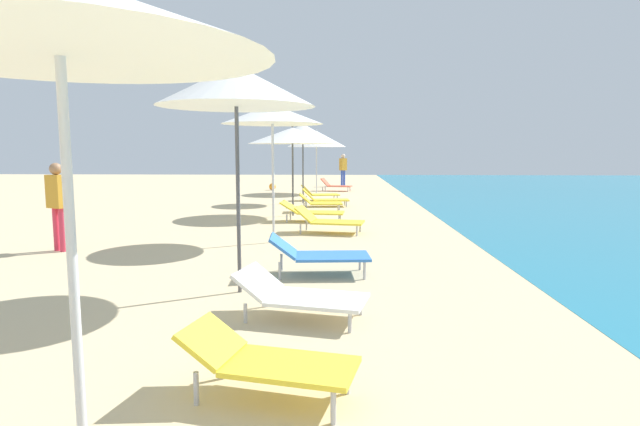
{
  "coord_description": "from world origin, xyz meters",
  "views": [
    {
      "loc": [
        0.77,
        1.35,
        1.82
      ],
      "look_at": [
        0.47,
        8.21,
        0.99
      ],
      "focal_mm": 28.74,
      "sensor_mm": 36.0,
      "label": 1
    }
  ],
  "objects_px": {
    "lounger_fourth_shoreside": "(328,220)",
    "lounger_fifth_inland": "(312,211)",
    "lounger_second_shoreside": "(267,360)",
    "lounger_third_inland": "(300,294)",
    "umbrella_sixth": "(303,131)",
    "umbrella_fourth": "(272,115)",
    "lounger_farthest_shoreside": "(335,185)",
    "person_walking_mid": "(343,167)",
    "person_walking_near": "(57,198)",
    "lounger_sixth_inland": "(324,198)",
    "lounger_fifth_shoreside": "(320,202)",
    "umbrella_farthest": "(317,139)",
    "umbrella_second": "(58,16)",
    "lounger_sixth_shoreside": "(319,193)",
    "beach_ball": "(272,187)",
    "lounger_third_shoreside": "(318,254)",
    "umbrella_fifth": "(293,136)",
    "umbrella_third": "(236,86)"
  },
  "relations": [
    {
      "from": "lounger_fourth_shoreside",
      "to": "lounger_fifth_inland",
      "type": "relative_size",
      "value": 0.95
    },
    {
      "from": "lounger_second_shoreside",
      "to": "lounger_third_inland",
      "type": "height_order",
      "value": "lounger_second_shoreside"
    },
    {
      "from": "lounger_second_shoreside",
      "to": "umbrella_sixth",
      "type": "bearing_deg",
      "value": 105.79
    },
    {
      "from": "umbrella_fourth",
      "to": "lounger_farthest_shoreside",
      "type": "height_order",
      "value": "umbrella_fourth"
    },
    {
      "from": "lounger_fourth_shoreside",
      "to": "person_walking_mid",
      "type": "bearing_deg",
      "value": 97.76
    },
    {
      "from": "person_walking_near",
      "to": "person_walking_mid",
      "type": "height_order",
      "value": "person_walking_mid"
    },
    {
      "from": "lounger_third_inland",
      "to": "person_walking_near",
      "type": "relative_size",
      "value": 0.94
    },
    {
      "from": "lounger_sixth_inland",
      "to": "lounger_fifth_shoreside",
      "type": "bearing_deg",
      "value": -98.79
    },
    {
      "from": "umbrella_farthest",
      "to": "person_walking_mid",
      "type": "bearing_deg",
      "value": 75.71
    },
    {
      "from": "umbrella_second",
      "to": "lounger_farthest_shoreside",
      "type": "height_order",
      "value": "umbrella_second"
    },
    {
      "from": "lounger_third_inland",
      "to": "lounger_fifth_shoreside",
      "type": "height_order",
      "value": "lounger_fifth_shoreside"
    },
    {
      "from": "lounger_third_inland",
      "to": "umbrella_fourth",
      "type": "distance_m",
      "value": 5.26
    },
    {
      "from": "lounger_sixth_inland",
      "to": "lounger_sixth_shoreside",
      "type": "bearing_deg",
      "value": 91.45
    },
    {
      "from": "person_walking_mid",
      "to": "beach_ball",
      "type": "height_order",
      "value": "person_walking_mid"
    },
    {
      "from": "lounger_third_shoreside",
      "to": "person_walking_near",
      "type": "relative_size",
      "value": 0.94
    },
    {
      "from": "umbrella_fifth",
      "to": "lounger_fifth_shoreside",
      "type": "distance_m",
      "value": 2.29
    },
    {
      "from": "lounger_third_inland",
      "to": "person_walking_near",
      "type": "bearing_deg",
      "value": 155.18
    },
    {
      "from": "lounger_third_shoreside",
      "to": "umbrella_fourth",
      "type": "distance_m",
      "value": 3.61
    },
    {
      "from": "person_walking_mid",
      "to": "beach_ball",
      "type": "distance_m",
      "value": 4.43
    },
    {
      "from": "umbrella_fourth",
      "to": "lounger_sixth_shoreside",
      "type": "distance_m",
      "value": 9.12
    },
    {
      "from": "lounger_fifth_inland",
      "to": "umbrella_farthest",
      "type": "distance_m",
      "value": 9.16
    },
    {
      "from": "lounger_second_shoreside",
      "to": "umbrella_fifth",
      "type": "xyz_separation_m",
      "value": [
        -0.84,
        10.78,
        1.95
      ]
    },
    {
      "from": "lounger_second_shoreside",
      "to": "umbrella_fourth",
      "type": "bearing_deg",
      "value": 109.7
    },
    {
      "from": "lounger_second_shoreside",
      "to": "lounger_third_inland",
      "type": "bearing_deg",
      "value": 99.7
    },
    {
      "from": "umbrella_second",
      "to": "beach_ball",
      "type": "xyz_separation_m",
      "value": [
        -1.92,
        21.39,
        -2.29
      ]
    },
    {
      "from": "lounger_farthest_shoreside",
      "to": "beach_ball",
      "type": "height_order",
      "value": "lounger_farthest_shoreside"
    },
    {
      "from": "lounger_fourth_shoreside",
      "to": "lounger_sixth_inland",
      "type": "height_order",
      "value": "lounger_sixth_inland"
    },
    {
      "from": "umbrella_second",
      "to": "lounger_third_inland",
      "type": "bearing_deg",
      "value": 73.68
    },
    {
      "from": "lounger_farthest_shoreside",
      "to": "beach_ball",
      "type": "distance_m",
      "value": 2.99
    },
    {
      "from": "person_walking_mid",
      "to": "lounger_fifth_shoreside",
      "type": "bearing_deg",
      "value": -47.82
    },
    {
      "from": "lounger_sixth_inland",
      "to": "lounger_farthest_shoreside",
      "type": "distance_m",
      "value": 6.59
    },
    {
      "from": "umbrella_sixth",
      "to": "beach_ball",
      "type": "relative_size",
      "value": 8.68
    },
    {
      "from": "umbrella_third",
      "to": "umbrella_fifth",
      "type": "distance_m",
      "value": 7.94
    },
    {
      "from": "lounger_fourth_shoreside",
      "to": "lounger_farthest_shoreside",
      "type": "xyz_separation_m",
      "value": [
        0.0,
        12.07,
        -0.02
      ]
    },
    {
      "from": "lounger_third_shoreside",
      "to": "umbrella_farthest",
      "type": "xyz_separation_m",
      "value": [
        -0.74,
        14.69,
        2.01
      ]
    },
    {
      "from": "lounger_third_inland",
      "to": "person_walking_mid",
      "type": "xyz_separation_m",
      "value": [
        0.51,
        21.21,
        0.75
      ]
    },
    {
      "from": "umbrella_third",
      "to": "lounger_farthest_shoreside",
      "type": "height_order",
      "value": "umbrella_third"
    },
    {
      "from": "lounger_third_inland",
      "to": "lounger_sixth_inland",
      "type": "bearing_deg",
      "value": 103.29
    },
    {
      "from": "umbrella_sixth",
      "to": "umbrella_farthest",
      "type": "distance_m",
      "value": 4.22
    },
    {
      "from": "umbrella_third",
      "to": "lounger_fifth_inland",
      "type": "height_order",
      "value": "umbrella_third"
    },
    {
      "from": "umbrella_fifth",
      "to": "person_walking_mid",
      "type": "xyz_separation_m",
      "value": [
        1.44,
        12.26,
        -1.23
      ]
    },
    {
      "from": "umbrella_third",
      "to": "umbrella_farthest",
      "type": "xyz_separation_m",
      "value": [
        0.23,
        15.66,
        -0.29
      ]
    },
    {
      "from": "person_walking_mid",
      "to": "lounger_farthest_shoreside",
      "type": "bearing_deg",
      "value": -50.35
    },
    {
      "from": "umbrella_fourth",
      "to": "umbrella_fifth",
      "type": "xyz_separation_m",
      "value": [
        -0.02,
        4.29,
        -0.28
      ]
    },
    {
      "from": "lounger_second_shoreside",
      "to": "lounger_fifth_shoreside",
      "type": "distance_m",
      "value": 11.74
    },
    {
      "from": "lounger_third_shoreside",
      "to": "umbrella_second",
      "type": "bearing_deg",
      "value": -105.51
    },
    {
      "from": "lounger_fifth_inland",
      "to": "umbrella_sixth",
      "type": "distance_m",
      "value": 5.24
    },
    {
      "from": "umbrella_second",
      "to": "lounger_fourth_shoreside",
      "type": "height_order",
      "value": "umbrella_second"
    },
    {
      "from": "lounger_fourth_shoreside",
      "to": "person_walking_near",
      "type": "relative_size",
      "value": 0.98
    },
    {
      "from": "person_walking_near",
      "to": "lounger_second_shoreside",
      "type": "bearing_deg",
      "value": -114.31
    }
  ]
}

